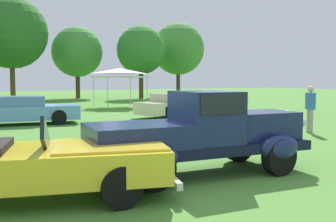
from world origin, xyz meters
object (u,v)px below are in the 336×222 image
at_px(spectator_near_truck, 310,108).
at_px(show_car_cream, 175,105).
at_px(feature_pickup_truck, 202,132).
at_px(neighbor_convertible, 37,164).
at_px(show_car_skyblue, 23,110).
at_px(canopy_tent_left_field, 120,72).

bearing_deg(spectator_near_truck, show_car_cream, 99.87).
relative_size(show_car_cream, spectator_near_truck, 2.66).
distance_m(feature_pickup_truck, show_car_cream, 12.01).
bearing_deg(show_car_cream, feature_pickup_truck, -117.56).
distance_m(neighbor_convertible, show_car_skyblue, 11.15).
height_order(feature_pickup_truck, neighbor_convertible, feature_pickup_truck).
relative_size(show_car_skyblue, canopy_tent_left_field, 1.51).
xyz_separation_m(feature_pickup_truck, canopy_tent_left_field, (5.71, 18.50, 1.55)).
distance_m(show_car_skyblue, show_car_cream, 7.36).
distance_m(feature_pickup_truck, show_car_skyblue, 11.11).
height_order(show_car_skyblue, spectator_near_truck, spectator_near_truck).
xyz_separation_m(show_car_cream, spectator_near_truck, (1.31, -7.51, 0.31)).
bearing_deg(show_car_cream, canopy_tent_left_field, 88.88).
xyz_separation_m(feature_pickup_truck, spectator_near_truck, (6.86, 3.13, 0.04)).
bearing_deg(show_car_skyblue, feature_pickup_truck, -80.68).
relative_size(neighbor_convertible, show_car_skyblue, 1.03).
xyz_separation_m(show_car_skyblue, show_car_cream, (7.35, -0.32, -0.00)).
xyz_separation_m(feature_pickup_truck, show_car_skyblue, (-1.80, 10.96, -0.27)).
bearing_deg(spectator_near_truck, neighbor_convertible, -162.33).
distance_m(neighbor_convertible, show_car_cream, 13.89).
height_order(neighbor_convertible, show_car_cream, neighbor_convertible).
height_order(feature_pickup_truck, show_car_skyblue, feature_pickup_truck).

